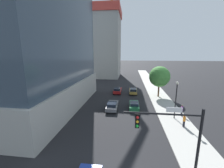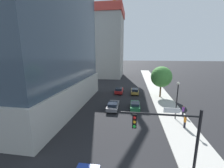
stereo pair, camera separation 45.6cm
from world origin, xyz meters
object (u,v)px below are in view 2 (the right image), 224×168
(pedestrian_orange_shirt, at_px, (185,122))
(street_lamp, at_px, (177,95))
(traffic_light_pole, at_px, (170,133))
(pedestrian_purple_shirt, at_px, (183,111))
(car_red, at_px, (119,90))
(street_tree, at_px, (161,77))
(car_green, at_px, (135,105))
(car_gold, at_px, (135,91))
(car_gray, at_px, (113,106))
(construction_building, at_px, (106,40))

(pedestrian_orange_shirt, bearing_deg, street_lamp, 99.59)
(traffic_light_pole, distance_m, pedestrian_purple_shirt, 14.68)
(car_red, distance_m, pedestrian_orange_shirt, 19.80)
(street_tree, relative_size, car_red, 1.57)
(street_lamp, height_order, car_red, street_lamp)
(pedestrian_purple_shirt, bearing_deg, car_green, 161.90)
(car_gold, relative_size, pedestrian_purple_shirt, 2.44)
(traffic_light_pole, relative_size, pedestrian_purple_shirt, 3.47)
(car_gray, xyz_separation_m, car_red, (-0.00, 11.19, 0.03))
(street_tree, height_order, pedestrian_orange_shirt, street_tree)
(car_gray, height_order, pedestrian_purple_shirt, pedestrian_purple_shirt)
(street_lamp, xyz_separation_m, car_green, (-6.18, 3.52, -3.28))
(car_gold, bearing_deg, construction_building, 114.28)
(pedestrian_orange_shirt, bearing_deg, car_green, 136.49)
(street_tree, bearing_deg, car_green, -125.34)
(street_tree, height_order, car_gold, street_tree)
(construction_building, distance_m, car_gray, 42.02)
(construction_building, relative_size, pedestrian_orange_shirt, 20.09)
(traffic_light_pole, bearing_deg, pedestrian_purple_shirt, 68.05)
(construction_building, height_order, car_gold, construction_building)
(car_green, xyz_separation_m, pedestrian_purple_shirt, (7.59, -2.48, 0.38))
(car_green, relative_size, pedestrian_orange_shirt, 2.53)
(car_red, bearing_deg, pedestrian_orange_shirt, -57.45)
(traffic_light_pole, bearing_deg, construction_building, 105.28)
(pedestrian_orange_shirt, bearing_deg, car_gray, 152.72)
(car_gray, xyz_separation_m, pedestrian_purple_shirt, (11.60, -1.66, 0.34))
(car_gray, distance_m, pedestrian_orange_shirt, 11.99)
(car_gold, height_order, pedestrian_orange_shirt, pedestrian_orange_shirt)
(car_red, xyz_separation_m, pedestrian_orange_shirt, (10.65, -16.69, 0.30))
(car_gray, distance_m, car_red, 11.19)
(construction_building, distance_m, pedestrian_orange_shirt, 50.00)
(pedestrian_orange_shirt, relative_size, pedestrian_purple_shirt, 0.99)
(car_green, bearing_deg, street_lamp, -29.66)
(car_gold, bearing_deg, traffic_light_pole, -85.05)
(car_gold, xyz_separation_m, pedestrian_orange_shirt, (6.65, -16.64, 0.31))
(car_green, bearing_deg, construction_building, 108.13)
(car_gray, bearing_deg, car_gold, 70.23)
(car_gray, bearing_deg, traffic_light_pole, -67.22)
(traffic_light_pole, xyz_separation_m, car_gray, (-6.26, 14.91, -3.74))
(traffic_light_pole, relative_size, street_lamp, 1.07)
(car_red, height_order, pedestrian_purple_shirt, pedestrian_purple_shirt)
(car_green, bearing_deg, pedestrian_orange_shirt, -43.51)
(traffic_light_pole, distance_m, pedestrian_orange_shirt, 10.94)
(street_tree, xyz_separation_m, pedestrian_purple_shirt, (1.73, -10.74, -3.80))
(traffic_light_pole, height_order, car_gray, traffic_light_pole)
(traffic_light_pole, distance_m, car_gray, 16.60)
(construction_building, bearing_deg, car_gray, -77.80)
(car_gray, height_order, pedestrian_orange_shirt, pedestrian_orange_shirt)
(traffic_light_pole, xyz_separation_m, car_green, (-2.25, 15.73, -3.78))
(traffic_light_pole, relative_size, street_tree, 0.88)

